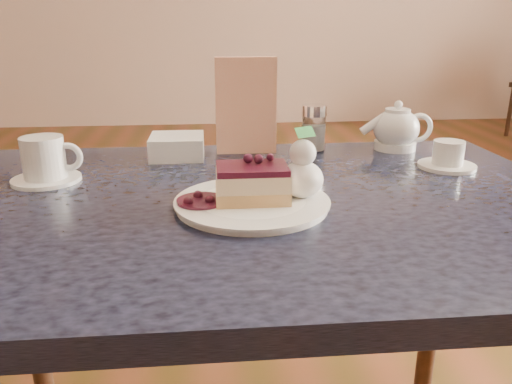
{
  "coord_description": "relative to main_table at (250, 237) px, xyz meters",
  "views": [
    {
      "loc": [
        0.0,
        -0.54,
        1.06
      ],
      "look_at": [
        0.07,
        0.18,
        0.82
      ],
      "focal_mm": 35.0,
      "sensor_mm": 36.0,
      "label": 1
    }
  ],
  "objects": [
    {
      "name": "coffee_set",
      "position": [
        -0.39,
        0.13,
        0.12
      ],
      "size": [
        0.14,
        0.13,
        0.09
      ],
      "color": "white",
      "rests_on": "main_table"
    },
    {
      "name": "tea_set",
      "position": [
        0.4,
        0.29,
        0.12
      ],
      "size": [
        0.22,
        0.29,
        0.11
      ],
      "color": "white",
      "rests_on": "main_table"
    },
    {
      "name": "napkin_stack",
      "position": [
        -0.15,
        0.3,
        0.11
      ],
      "size": [
        0.12,
        0.12,
        0.05
      ],
      "primitive_type": "cube",
      "rotation": [
        0.0,
        0.0,
        -0.0
      ],
      "color": "white",
      "rests_on": "main_table"
    },
    {
      "name": "berry_sauce",
      "position": [
        -0.09,
        -0.06,
        0.1
      ],
      "size": [
        0.08,
        0.08,
        0.01
      ],
      "primitive_type": "cylinder",
      "color": "black",
      "rests_on": "dessert_plate"
    },
    {
      "name": "main_table",
      "position": [
        0.0,
        0.0,
        0.0
      ],
      "size": [
        1.23,
        0.82,
        0.77
      ],
      "rotation": [
        0.0,
        0.0,
        -0.0
      ],
      "color": "#21243F",
      "rests_on": "ground"
    },
    {
      "name": "sugar_shaker",
      "position": [
        0.18,
        0.33,
        0.14
      ],
      "size": [
        0.06,
        0.06,
        0.11
      ],
      "color": "white",
      "rests_on": "main_table"
    },
    {
      "name": "dessert_plate",
      "position": [
        -0.0,
        -0.05,
        0.09
      ],
      "size": [
        0.26,
        0.26,
        0.01
      ],
      "primitive_type": "cylinder",
      "color": "white",
      "rests_on": "main_table"
    },
    {
      "name": "menu_card",
      "position": [
        0.02,
        0.33,
        0.19
      ],
      "size": [
        0.14,
        0.03,
        0.22
      ],
      "primitive_type": "cube",
      "rotation": [
        0.0,
        0.0,
        -0.0
      ],
      "color": "beige",
      "rests_on": "main_table"
    },
    {
      "name": "whipped_cream",
      "position": [
        0.09,
        -0.04,
        0.12
      ],
      "size": [
        0.07,
        0.07,
        0.06
      ],
      "color": "white",
      "rests_on": "dessert_plate"
    },
    {
      "name": "cheesecake_slice",
      "position": [
        -0.0,
        -0.05,
        0.12
      ],
      "size": [
        0.12,
        0.09,
        0.06
      ],
      "rotation": [
        0.0,
        0.0,
        -0.0
      ],
      "color": "tan",
      "rests_on": "dessert_plate"
    }
  ]
}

